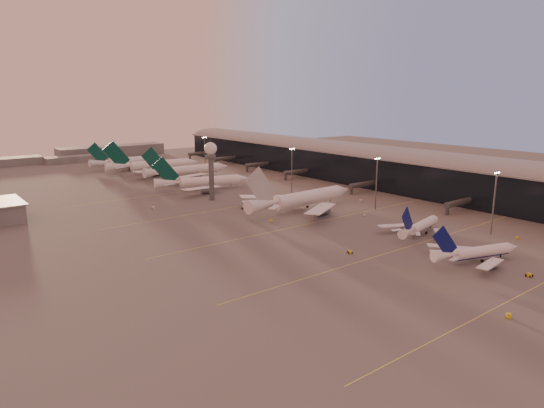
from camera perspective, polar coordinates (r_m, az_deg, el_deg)
ground at (r=158.99m, az=14.37°, el=-7.11°), size 700.00×700.00×0.00m
taxiway_markings at (r=215.81m, az=7.54°, el=-1.53°), size 180.00×185.25×0.02m
terminal at (r=306.09m, az=10.65°, el=4.61°), size 57.00×362.00×23.04m
radar_tower at (r=246.34m, az=-7.21°, el=5.23°), size 6.40×6.40×31.10m
mast_a at (r=203.18m, az=24.69°, el=0.47°), size 3.60×0.56×25.00m
mast_b at (r=230.51m, az=12.19°, el=2.70°), size 3.60×0.56×25.00m
mast_c at (r=265.28m, az=2.35°, el=4.28°), size 3.60×0.56×25.00m
mast_d at (r=337.30m, az=-7.91°, el=6.00°), size 3.60×0.56×25.00m
distant_horizon at (r=435.51m, az=-21.51°, el=5.45°), size 165.00×37.50×9.00m
narrowbody_near at (r=170.00m, az=22.89°, el=-5.45°), size 33.73×26.50×13.59m
narrowbody_mid at (r=195.22m, az=17.09°, el=-2.69°), size 34.61×27.32×13.71m
widebody_white at (r=226.24m, az=3.62°, el=0.27°), size 66.02×52.77×23.21m
greentail_a at (r=276.72m, az=-8.08°, el=2.38°), size 53.72×42.82×19.96m
greentail_b at (r=316.99m, az=-9.83°, el=3.70°), size 60.15×48.59×21.85m
greentail_c at (r=341.53m, az=-13.70°, el=4.22°), size 64.34×51.59×23.48m
greentail_d at (r=373.36m, az=-16.71°, el=4.66°), size 55.31×44.63×20.08m
gsv_truck_a at (r=133.66m, az=26.09°, el=-11.39°), size 6.26×4.86×2.42m
gsv_tug_near at (r=164.29m, az=28.01°, el=-7.40°), size 2.65×3.90×1.04m
gsv_catering_a at (r=203.52m, az=26.95°, el=-3.20°), size 4.60×2.44×3.64m
gsv_tug_mid at (r=167.77m, az=9.16°, el=-5.61°), size 4.10×3.52×1.01m
gsv_truck_b at (r=219.69m, az=10.92°, el=-1.12°), size 5.26×3.52×2.00m
gsv_truck_c at (r=205.83m, az=-0.11°, el=-1.82°), size 4.16×5.35×2.07m
gsv_catering_b at (r=247.84m, az=10.47°, el=0.76°), size 5.93×4.42×4.45m
gsv_tug_far at (r=228.78m, az=-3.37°, el=-0.48°), size 3.17×4.09×1.03m
gsv_truck_d at (r=236.15m, az=-13.88°, el=-0.23°), size 2.82×6.33×2.48m
gsv_tug_hangar at (r=298.60m, az=-2.23°, el=2.67°), size 3.64×2.43×0.98m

